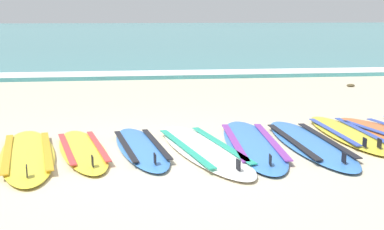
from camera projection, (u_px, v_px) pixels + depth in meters
ground_plane at (166, 160)px, 5.62m from camera, size 80.00×80.00×0.00m
sea at (134, 31)px, 41.41m from camera, size 80.00×60.00×0.10m
wave_foam_strip at (145, 75)px, 12.77m from camera, size 80.00×1.06×0.11m
surfboard_2 at (28, 154)px, 5.73m from camera, size 1.04×2.47×0.18m
surfboard_3 at (83, 150)px, 5.91m from camera, size 0.94×2.09×0.18m
surfboard_4 at (141, 147)px, 6.02m from camera, size 0.84×2.12×0.18m
surfboard_5 at (203, 149)px, 5.96m from camera, size 1.18×2.62×0.18m
surfboard_6 at (253, 144)px, 6.19m from camera, size 0.79×2.59×0.18m
surfboard_7 at (309, 143)px, 6.23m from camera, size 0.69×2.50×0.18m
surfboard_8 at (347, 133)px, 6.71m from camera, size 0.58×2.22×0.18m
seaweed_clump_near_shoreline at (351, 85)px, 11.14m from camera, size 0.18×0.14×0.06m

